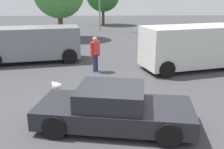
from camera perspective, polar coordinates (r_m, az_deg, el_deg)
name	(u,v)px	position (r m, az deg, el deg)	size (l,w,h in m)	color
ground_plane	(117,124)	(7.51, 1.17, -10.91)	(80.00, 80.00, 0.00)	#424244
sedan_foreground	(114,108)	(7.18, 0.34, -7.46)	(4.49, 2.47, 1.17)	#232328
dog	(57,86)	(10.00, -12.16, -2.44)	(0.49, 0.57, 0.40)	white
van_white	(191,46)	(13.21, 17.13, 6.01)	(5.17, 3.19, 2.11)	silver
suv_dark	(33,43)	(14.73, -17.18, 6.69)	(5.25, 2.93, 1.88)	gray
pedestrian	(95,51)	(12.20, -3.73, 5.19)	(0.45, 0.46, 1.68)	navy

